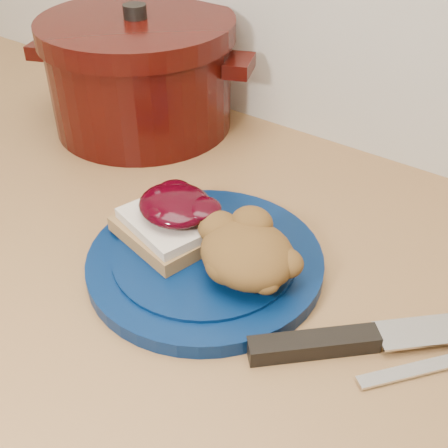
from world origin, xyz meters
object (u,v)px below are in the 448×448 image
Objects in this scene: plate at (205,261)px; pepper_grinder at (105,67)px; chef_knife at (360,339)px; butter_knife at (447,362)px; dutch_oven at (141,73)px.

pepper_grinder reaches higher than plate.
butter_knife is at bearing -23.97° from chef_knife.
dutch_oven reaches higher than butter_knife.
pepper_grinder is at bearing 168.38° from dutch_oven.
dutch_oven is at bearing 110.74° from chef_knife.
butter_knife is at bearing -19.50° from dutch_oven.
plate is 0.25m from butter_knife.
dutch_oven reaches higher than pepper_grinder.
butter_knife is (0.07, 0.03, -0.01)m from chef_knife.
pepper_grinder is (-0.10, 0.02, -0.02)m from dutch_oven.
chef_knife is 0.68× the size of dutch_oven.
plate is 0.18m from chef_knife.
dutch_oven is at bearing -11.62° from pepper_grinder.
pepper_grinder is at bearing 112.96° from chef_knife.
pepper_grinder reaches higher than chef_knife.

